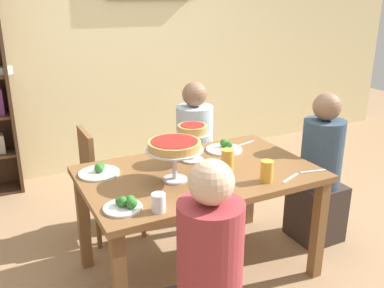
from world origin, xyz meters
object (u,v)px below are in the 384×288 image
dining_table (199,185)px  deep_dish_pizza_stand (174,148)px  beer_glass_amber_short (227,161)px  chair_far_left (103,177)px  salad_plate_spare (99,171)px  cutlery_knife_near (205,197)px  cutlery_fork_near (290,178)px  diner_far_right (194,160)px  cutlery_fork_far (246,143)px  diner_head_east (319,179)px  personal_pizza_stand (192,133)px  water_glass_clear_near (158,203)px  salad_plate_far_diner (125,205)px  cutlery_knife_far (313,171)px  salad_plate_near_diner (224,148)px  beer_glass_amber_tall (267,171)px

dining_table → deep_dish_pizza_stand: deep_dish_pizza_stand is taller
deep_dish_pizza_stand → beer_glass_amber_short: 0.37m
chair_far_left → deep_dish_pizza_stand: (0.23, -0.81, 0.46)m
salad_plate_spare → cutlery_knife_near: bearing=-53.1°
chair_far_left → salad_plate_spare: size_ratio=3.44×
cutlery_fork_near → diner_far_right: bearing=72.1°
dining_table → deep_dish_pizza_stand: (-0.20, -0.06, 0.30)m
dining_table → cutlery_fork_far: cutlery_fork_far is taller
diner_head_east → personal_pizza_stand: diner_head_east is taller
water_glass_clear_near → salad_plate_far_diner: bearing=145.7°
personal_pizza_stand → cutlery_knife_far: size_ratio=1.40×
dining_table → diner_head_east: size_ratio=1.27×
salad_plate_far_diner → water_glass_clear_near: (0.15, -0.10, 0.02)m
chair_far_left → deep_dish_pizza_stand: size_ratio=2.55×
salad_plate_near_diner → cutlery_fork_near: (0.10, -0.61, -0.01)m
deep_dish_pizza_stand → personal_pizza_stand: size_ratio=1.36×
dining_table → water_glass_clear_near: bearing=-139.2°
dining_table → beer_glass_amber_tall: (0.29, -0.32, 0.16)m
beer_glass_amber_tall → cutlery_knife_near: size_ratio=0.72×
deep_dish_pizza_stand → cutlery_knife_near: 0.35m
beer_glass_amber_short → salad_plate_far_diner: bearing=-166.1°
diner_far_right → deep_dish_pizza_stand: 1.08m
personal_pizza_stand → salad_plate_near_diner: bearing=14.3°
personal_pizza_stand → salad_plate_spare: personal_pizza_stand is taller
beer_glass_amber_tall → cutlery_fork_near: 0.17m
personal_pizza_stand → water_glass_clear_near: (-0.48, -0.55, -0.14)m
dining_table → beer_glass_amber_tall: size_ratio=11.25×
salad_plate_far_diner → salad_plate_spare: bearing=89.7°
diner_head_east → cutlery_fork_far: diner_head_east is taller
cutlery_knife_near → cutlery_fork_far: bearing=25.1°
salad_plate_spare → beer_glass_amber_short: 0.80m
diner_head_east → salad_plate_far_diner: 1.62m
salad_plate_far_diner → beer_glass_amber_short: 0.75m
salad_plate_near_diner → salad_plate_far_diner: 1.06m
diner_far_right → cutlery_knife_far: size_ratio=6.39×
salad_plate_far_diner → salad_plate_spare: size_ratio=0.80×
dining_table → salad_plate_near_diner: bearing=36.9°
beer_glass_amber_tall → dining_table: bearing=131.9°
salad_plate_near_diner → beer_glass_amber_tall: (-0.05, -0.58, 0.05)m
diner_far_right → deep_dish_pizza_stand: bearing=-34.2°
diner_head_east → cutlery_fork_far: bearing=-37.1°
salad_plate_far_diner → beer_glass_amber_tall: size_ratio=1.56×
diner_head_east → beer_glass_amber_short: bearing=4.4°
diner_far_right → diner_head_east: (0.65, -0.78, 0.00)m
salad_plate_spare → beer_glass_amber_short: beer_glass_amber_short is taller
cutlery_fork_near → cutlery_knife_near: same height
cutlery_fork_far → water_glass_clear_near: bearing=19.7°
personal_pizza_stand → cutlery_fork_far: personal_pizza_stand is taller
dining_table → beer_glass_amber_short: bearing=-32.3°
cutlery_fork_far → personal_pizza_stand: bearing=-1.0°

